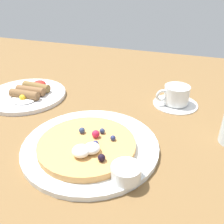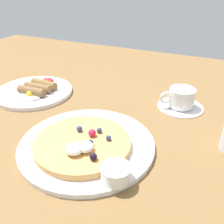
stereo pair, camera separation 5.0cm
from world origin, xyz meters
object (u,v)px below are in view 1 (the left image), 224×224
(breakfast_plate, at_px, (26,95))
(syrup_ramekin, at_px, (126,172))
(pancake_plate, at_px, (91,146))
(coffee_cup, at_px, (176,94))
(coffee_saucer, at_px, (175,103))

(breakfast_plate, bearing_deg, syrup_ramekin, -31.49)
(pancake_plate, bearing_deg, coffee_cup, 61.08)
(coffee_saucer, bearing_deg, breakfast_plate, -166.90)
(syrup_ramekin, bearing_deg, coffee_cup, 82.29)
(breakfast_plate, bearing_deg, coffee_cup, 13.03)
(coffee_cup, bearing_deg, syrup_ramekin, -97.71)
(coffee_saucer, bearing_deg, pancake_plate, -119.06)
(breakfast_plate, relative_size, coffee_saucer, 1.88)
(pancake_plate, height_order, coffee_cup, coffee_cup)
(breakfast_plate, distance_m, coffee_cup, 0.45)
(pancake_plate, xyz_separation_m, breakfast_plate, (-0.29, 0.17, 0.00))
(breakfast_plate, height_order, coffee_cup, coffee_cup)
(breakfast_plate, distance_m, coffee_saucer, 0.45)
(syrup_ramekin, xyz_separation_m, coffee_cup, (0.05, 0.34, 0.01))
(pancake_plate, distance_m, coffee_cup, 0.31)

